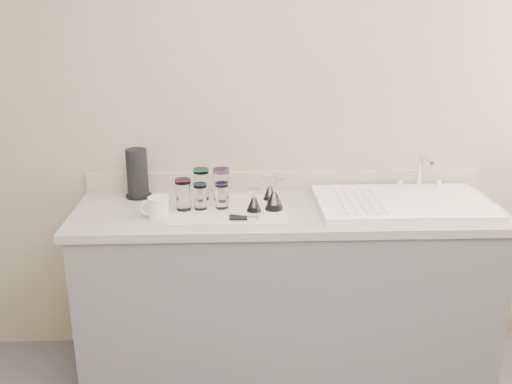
{
  "coord_description": "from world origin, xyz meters",
  "views": [
    {
      "loc": [
        -0.26,
        -1.37,
        1.84
      ],
      "look_at": [
        -0.16,
        1.15,
        1.0
      ],
      "focal_mm": 40.0,
      "sensor_mm": 36.0,
      "label": 1
    }
  ],
  "objects_px": {
    "sink_unit": "(403,203)",
    "tumbler_purple": "(221,184)",
    "can_opener": "(244,218)",
    "tumbler_magenta": "(183,194)",
    "goblet_front_right": "(274,198)",
    "goblet_back_right": "(270,191)",
    "goblet_front_left": "(254,202)",
    "white_mug": "(158,207)",
    "tumbler_lavender": "(222,195)",
    "tumbler_blue": "(200,196)",
    "tumbler_cyan": "(201,184)",
    "paper_towel_roll": "(137,174)"
  },
  "relations": [
    {
      "from": "tumbler_cyan",
      "to": "can_opener",
      "type": "distance_m",
      "value": 0.37
    },
    {
      "from": "tumbler_magenta",
      "to": "goblet_front_right",
      "type": "bearing_deg",
      "value": -1.52
    },
    {
      "from": "tumbler_magenta",
      "to": "tumbler_lavender",
      "type": "xyz_separation_m",
      "value": [
        0.18,
        0.01,
        -0.01
      ]
    },
    {
      "from": "white_mug",
      "to": "paper_towel_roll",
      "type": "height_order",
      "value": "paper_towel_roll"
    },
    {
      "from": "goblet_front_right",
      "to": "white_mug",
      "type": "distance_m",
      "value": 0.54
    },
    {
      "from": "goblet_front_right",
      "to": "can_opener",
      "type": "relative_size",
      "value": 1.17
    },
    {
      "from": "goblet_back_right",
      "to": "goblet_front_right",
      "type": "xyz_separation_m",
      "value": [
        0.01,
        -0.14,
        0.01
      ]
    },
    {
      "from": "sink_unit",
      "to": "tumbler_lavender",
      "type": "bearing_deg",
      "value": -179.32
    },
    {
      "from": "white_mug",
      "to": "goblet_back_right",
      "type": "bearing_deg",
      "value": 21.92
    },
    {
      "from": "tumbler_purple",
      "to": "tumbler_magenta",
      "type": "bearing_deg",
      "value": -142.36
    },
    {
      "from": "tumbler_lavender",
      "to": "white_mug",
      "type": "bearing_deg",
      "value": -162.42
    },
    {
      "from": "white_mug",
      "to": "paper_towel_roll",
      "type": "relative_size",
      "value": 0.56
    },
    {
      "from": "sink_unit",
      "to": "tumbler_blue",
      "type": "height_order",
      "value": "sink_unit"
    },
    {
      "from": "goblet_back_right",
      "to": "white_mug",
      "type": "distance_m",
      "value": 0.57
    },
    {
      "from": "tumbler_purple",
      "to": "tumbler_lavender",
      "type": "xyz_separation_m",
      "value": [
        0.0,
        -0.12,
        -0.02
      ]
    },
    {
      "from": "goblet_back_right",
      "to": "goblet_front_right",
      "type": "bearing_deg",
      "value": -85.62
    },
    {
      "from": "sink_unit",
      "to": "goblet_front_left",
      "type": "relative_size",
      "value": 6.42
    },
    {
      "from": "tumbler_purple",
      "to": "goblet_front_left",
      "type": "relative_size",
      "value": 1.25
    },
    {
      "from": "tumbler_purple",
      "to": "can_opener",
      "type": "xyz_separation_m",
      "value": [
        0.11,
        -0.28,
        -0.07
      ]
    },
    {
      "from": "tumbler_magenta",
      "to": "tumbler_lavender",
      "type": "distance_m",
      "value": 0.18
    },
    {
      "from": "tumbler_purple",
      "to": "tumbler_blue",
      "type": "relative_size",
      "value": 1.27
    },
    {
      "from": "sink_unit",
      "to": "tumbler_blue",
      "type": "bearing_deg",
      "value": -178.8
    },
    {
      "from": "sink_unit",
      "to": "tumbler_blue",
      "type": "relative_size",
      "value": 6.52
    },
    {
      "from": "sink_unit",
      "to": "tumbler_purple",
      "type": "height_order",
      "value": "sink_unit"
    },
    {
      "from": "tumbler_cyan",
      "to": "tumbler_blue",
      "type": "relative_size",
      "value": 1.24
    },
    {
      "from": "tumbler_cyan",
      "to": "tumbler_magenta",
      "type": "bearing_deg",
      "value": -117.28
    },
    {
      "from": "goblet_back_right",
      "to": "can_opener",
      "type": "xyz_separation_m",
      "value": [
        -0.13,
        -0.28,
        -0.03
      ]
    },
    {
      "from": "tumbler_purple",
      "to": "white_mug",
      "type": "xyz_separation_m",
      "value": [
        -0.29,
        -0.21,
        -0.04
      ]
    },
    {
      "from": "goblet_back_right",
      "to": "paper_towel_roll",
      "type": "bearing_deg",
      "value": 172.6
    },
    {
      "from": "goblet_front_left",
      "to": "tumbler_cyan",
      "type": "bearing_deg",
      "value": 144.29
    },
    {
      "from": "goblet_front_right",
      "to": "paper_towel_roll",
      "type": "relative_size",
      "value": 0.65
    },
    {
      "from": "tumbler_cyan",
      "to": "can_opener",
      "type": "height_order",
      "value": "tumbler_cyan"
    },
    {
      "from": "sink_unit",
      "to": "can_opener",
      "type": "distance_m",
      "value": 0.79
    },
    {
      "from": "sink_unit",
      "to": "tumbler_cyan",
      "type": "bearing_deg",
      "value": 172.71
    },
    {
      "from": "tumbler_purple",
      "to": "white_mug",
      "type": "bearing_deg",
      "value": -143.2
    },
    {
      "from": "tumbler_magenta",
      "to": "goblet_front_left",
      "type": "bearing_deg",
      "value": -5.95
    },
    {
      "from": "goblet_back_right",
      "to": "goblet_front_left",
      "type": "height_order",
      "value": "goblet_front_left"
    },
    {
      "from": "paper_towel_roll",
      "to": "tumbler_purple",
      "type": "bearing_deg",
      "value": -11.22
    },
    {
      "from": "sink_unit",
      "to": "tumbler_lavender",
      "type": "distance_m",
      "value": 0.88
    },
    {
      "from": "tumbler_purple",
      "to": "goblet_back_right",
      "type": "bearing_deg",
      "value": -0.55
    },
    {
      "from": "tumbler_cyan",
      "to": "tumbler_lavender",
      "type": "height_order",
      "value": "tumbler_cyan"
    },
    {
      "from": "tumbler_cyan",
      "to": "goblet_front_right",
      "type": "relative_size",
      "value": 0.97
    },
    {
      "from": "can_opener",
      "to": "paper_towel_roll",
      "type": "height_order",
      "value": "paper_towel_roll"
    },
    {
      "from": "tumbler_magenta",
      "to": "white_mug",
      "type": "distance_m",
      "value": 0.14
    },
    {
      "from": "tumbler_blue",
      "to": "goblet_front_left",
      "type": "bearing_deg",
      "value": -8.47
    },
    {
      "from": "tumbler_purple",
      "to": "goblet_front_right",
      "type": "bearing_deg",
      "value": -30.21
    },
    {
      "from": "tumbler_cyan",
      "to": "white_mug",
      "type": "height_order",
      "value": "tumbler_cyan"
    },
    {
      "from": "tumbler_lavender",
      "to": "white_mug",
      "type": "xyz_separation_m",
      "value": [
        -0.29,
        -0.09,
        -0.02
      ]
    },
    {
      "from": "sink_unit",
      "to": "can_opener",
      "type": "xyz_separation_m",
      "value": [
        -0.77,
        -0.17,
        -0.0
      ]
    },
    {
      "from": "tumbler_cyan",
      "to": "goblet_front_left",
      "type": "distance_m",
      "value": 0.32
    }
  ]
}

